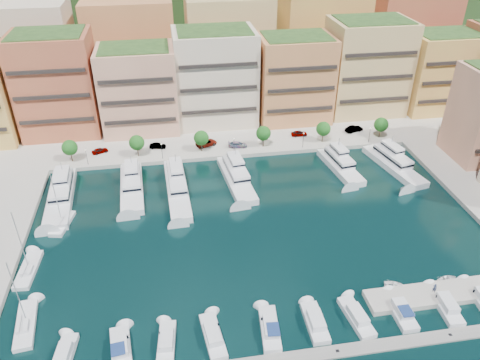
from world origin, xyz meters
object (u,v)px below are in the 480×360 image
(sailboat_2, at_px, (62,224))
(cruiser_7, at_px, (400,311))
(yacht_1, at_px, (132,185))
(cruiser_3, at_px, (213,336))
(yacht_0, at_px, (61,194))
(tree_1, at_px, (137,143))
(tender_0, at_px, (395,285))
(yacht_5, at_px, (339,164))
(car_5, at_px, (354,129))
(yacht_3, at_px, (236,176))
(cruiser_5, at_px, (315,323))
(car_1, at_px, (158,146))
(cruiser_6, at_px, (356,317))
(tender_2, at_px, (448,279))
(lamppost_1, at_px, (162,148))
(cruiser_2, at_px, (167,343))
(tree_4, at_px, (323,129))
(person_0, at_px, (435,288))
(cruiser_1, at_px, (121,349))
(cruiser_4, at_px, (270,329))
(car_2, at_px, (206,143))
(lamppost_2, at_px, (234,143))
(cruiser_8, at_px, (445,305))
(tree_3, at_px, (263,133))
(lamppost_4, at_px, (370,133))
(yacht_2, at_px, (177,185))
(tree_5, at_px, (381,125))
(tree_2, at_px, (201,138))
(yacht_6, at_px, (392,163))
(sailboat_0, at_px, (26,325))
(car_4, at_px, (299,133))
(car_3, at_px, (238,145))
(car_0, at_px, (100,151))
(cruiser_0, at_px, (64,356))
(sailboat_1, at_px, (28,270))
(lamppost_0, at_px, (86,154))
(tree_0, at_px, (70,148))

(sailboat_2, bearing_deg, cruiser_7, -29.97)
(yacht_1, distance_m, cruiser_3, 46.33)
(yacht_0, bearing_deg, tree_1, 41.96)
(tender_0, bearing_deg, yacht_5, 15.37)
(cruiser_3, bearing_deg, car_5, 53.45)
(tree_1, xyz_separation_m, yacht_3, (22.66, -13.84, -3.53))
(cruiser_5, distance_m, car_1, 65.75)
(sailboat_2, bearing_deg, cruiser_5, -37.47)
(cruiser_6, relative_size, tender_2, 2.40)
(lamppost_1, height_order, yacht_0, yacht_0)
(cruiser_2, relative_size, cruiser_7, 0.96)
(tree_4, xyz_separation_m, person_0, (1.57, -55.34, -2.86))
(yacht_5, bearing_deg, lamppost_1, 166.63)
(sailboat_2, xyz_separation_m, tender_0, (59.05, -27.22, 0.06))
(cruiser_1, xyz_separation_m, cruiser_4, (22.48, -0.01, -0.00))
(cruiser_6, relative_size, car_2, 1.54)
(cruiser_2, bearing_deg, lamppost_2, 71.37)
(cruiser_2, bearing_deg, cruiser_8, -0.01)
(tree_3, height_order, lamppost_4, tree_3)
(lamppost_2, relative_size, yacht_2, 0.17)
(cruiser_6, bearing_deg, tree_5, 63.49)
(tree_1, xyz_separation_m, cruiser_7, (42.43, -58.11, -4.17))
(sailboat_2, bearing_deg, car_5, 21.91)
(tree_2, bearing_deg, yacht_6, -16.95)
(yacht_3, bearing_deg, yacht_0, -178.54)
(tree_4, height_order, person_0, tree_4)
(cruiser_3, distance_m, sailboat_0, 29.48)
(lamppost_1, height_order, cruiser_1, lamppost_1)
(cruiser_6, bearing_deg, yacht_2, 121.64)
(cruiser_8, relative_size, car_1, 2.12)
(tree_5, distance_m, car_4, 21.77)
(yacht_3, height_order, car_3, yacht_3)
(lamppost_1, height_order, sailboat_0, sailboat_0)
(tree_4, bearing_deg, cruiser_7, -95.48)
(lamppost_1, distance_m, yacht_6, 56.69)
(car_4, bearing_deg, cruiser_4, 162.02)
(tree_3, distance_m, car_0, 41.86)
(sailboat_0, bearing_deg, yacht_6, 25.48)
(yacht_2, distance_m, cruiser_2, 42.65)
(lamppost_4, height_order, cruiser_0, lamppost_4)
(cruiser_5, height_order, car_1, car_1)
(yacht_3, bearing_deg, cruiser_1, -118.63)
(car_3, bearing_deg, tree_1, 98.85)
(cruiser_5, relative_size, sailboat_1, 0.61)
(cruiser_2, xyz_separation_m, car_1, (-0.32, 61.45, 1.13))
(tree_2, distance_m, lamppost_0, 28.11)
(tender_2, bearing_deg, car_1, 30.31)
(tree_4, xyz_separation_m, car_4, (-5.12, 4.34, -3.01))
(tree_0, bearing_deg, yacht_5, -10.88)
(cruiser_6, bearing_deg, yacht_6, 59.16)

